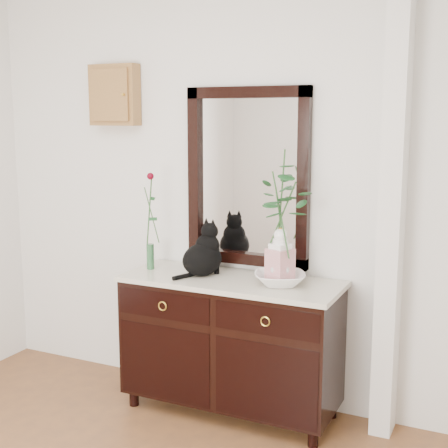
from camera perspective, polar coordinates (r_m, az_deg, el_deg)
The scene contains 10 objects.
wall_back at distance 3.92m, azimuth 0.86°, elevation 3.06°, with size 3.60×0.04×2.70m, color silver.
pilaster at distance 3.55m, azimuth 15.17°, elevation 1.99°, with size 0.12×0.20×2.70m, color silver.
sideboard at distance 3.87m, azimuth 0.64°, elevation -10.42°, with size 1.33×0.52×0.82m.
wall_mirror at distance 3.86m, azimuth 2.14°, elevation 4.29°, with size 0.80×0.06×1.10m.
key_cabinet at distance 4.29m, azimuth -9.97°, elevation 11.53°, with size 0.35×0.10×0.40m, color brown.
cat at distance 3.80m, azimuth -2.02°, elevation -2.30°, with size 0.23×0.28×0.33m, color black, non-canonical shape.
lotus_bowl at distance 3.63m, azimuth 5.12°, elevation -5.02°, with size 0.30×0.30×0.07m, color white.
vase_branches at distance 3.55m, azimuth 5.21°, elevation 0.79°, with size 0.37×0.37×0.78m, color silver, non-canonical shape.
bud_vase_rose at distance 3.95m, azimuth -6.82°, elevation 0.32°, with size 0.08×0.08×0.63m, color #2E613A, non-canonical shape.
ginger_jar at distance 3.60m, azimuth 5.15°, elevation -2.95°, with size 0.13×0.13×0.34m, color white, non-canonical shape.
Camera 1 is at (1.61, -1.57, 1.82)m, focal length 50.00 mm.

